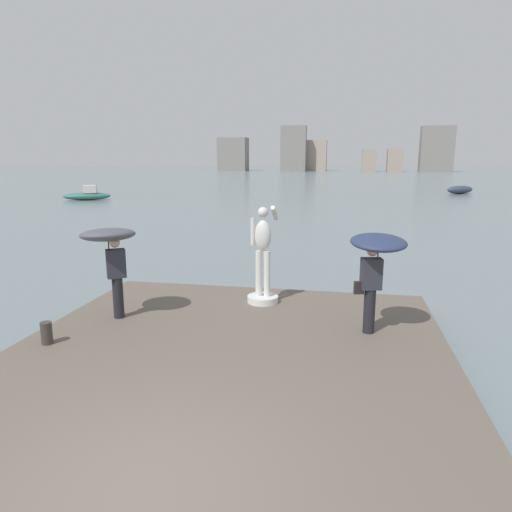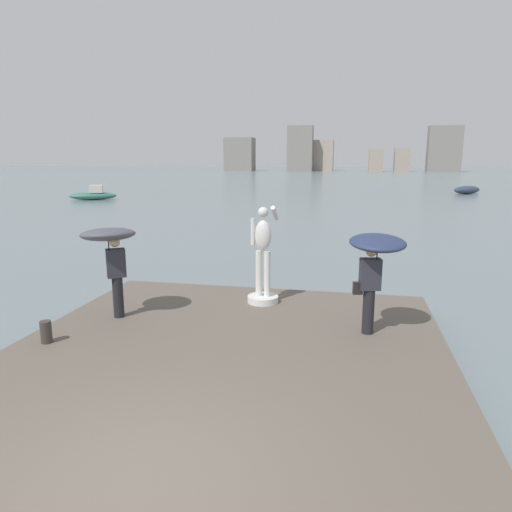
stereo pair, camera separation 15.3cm
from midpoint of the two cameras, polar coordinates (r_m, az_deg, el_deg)
ground_plane at (r=44.10m, az=8.17°, el=6.95°), size 400.00×400.00×0.00m
pier at (r=7.38m, az=-6.49°, el=-16.59°), size 7.80×10.56×0.40m
statue_white_figure at (r=10.71m, az=0.45°, el=-1.07°), size 0.73×0.93×2.28m
onlooker_left at (r=10.00m, az=-18.02°, el=1.35°), size 1.56×1.56×1.97m
onlooker_right at (r=8.97m, az=14.15°, el=0.05°), size 1.27×1.28×1.96m
mooring_bollard at (r=9.36m, az=-24.91°, el=-8.63°), size 0.20×0.20×0.41m
boat_near at (r=45.71m, az=-20.21°, el=7.09°), size 4.39×3.09×1.35m
boat_mid at (r=55.42m, az=23.84°, el=7.51°), size 3.67×3.23×0.88m
distant_skyline at (r=147.95m, az=8.35°, el=12.49°), size 71.39×12.75×13.72m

